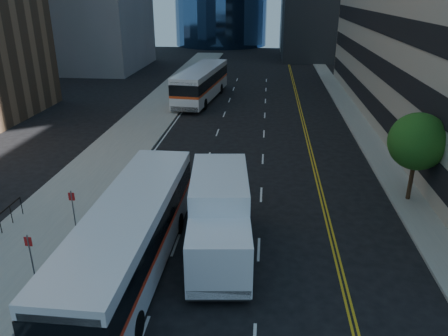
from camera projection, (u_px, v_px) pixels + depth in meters
name	position (u px, v px, depth m)	size (l,w,h in m)	color
ground	(246.00, 274.00, 18.88)	(160.00, 160.00, 0.00)	black
sidewalk_west	(152.00, 114.00, 42.83)	(5.00, 90.00, 0.15)	gray
sidewalk_east	(355.00, 120.00, 41.06)	(2.00, 90.00, 0.15)	gray
street_tree	(418.00, 142.00, 24.05)	(3.20, 3.20, 5.10)	#332114
bus_front	(131.00, 236.00, 18.38)	(2.92, 12.82, 3.30)	silver
bus_rear	(201.00, 83.00, 48.11)	(4.44, 13.89, 3.52)	white
box_truck	(219.00, 217.00, 19.70)	(3.31, 7.73, 3.59)	white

